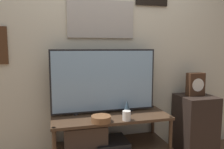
% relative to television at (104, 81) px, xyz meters
% --- Properties ---
extents(wall_back, '(6.40, 0.08, 2.70)m').
position_rel_television_xyz_m(wall_back, '(0.05, 0.19, 0.39)').
color(wall_back, beige).
rests_on(wall_back, ground_plane).
extents(media_console, '(1.29, 0.51, 0.59)m').
position_rel_television_xyz_m(media_console, '(-0.07, -0.11, -0.59)').
color(media_console, '#422D1E').
rests_on(media_console, ground_plane).
extents(television, '(1.19, 0.05, 0.73)m').
position_rel_television_xyz_m(television, '(0.00, 0.00, 0.00)').
color(television, black).
rests_on(television, media_console).
extents(vase_slim_bronze, '(0.10, 0.10, 0.16)m').
position_rel_television_xyz_m(vase_slim_bronze, '(0.24, -0.11, -0.29)').
color(vase_slim_bronze, '#2D4251').
rests_on(vase_slim_bronze, media_console).
extents(vase_wide_bowl, '(0.20, 0.20, 0.06)m').
position_rel_television_xyz_m(vase_wide_bowl, '(-0.10, -0.29, -0.34)').
color(vase_wide_bowl, brown).
rests_on(vase_wide_bowl, media_console).
extents(candle_jar, '(0.09, 0.09, 0.10)m').
position_rel_television_xyz_m(candle_jar, '(0.16, -0.31, -0.32)').
color(candle_jar, silver).
rests_on(candle_jar, media_console).
extents(side_table, '(0.43, 0.43, 0.74)m').
position_rel_television_xyz_m(side_table, '(1.16, -0.07, -0.59)').
color(side_table, black).
rests_on(side_table, ground_plane).
extents(mantel_clock, '(0.21, 0.11, 0.29)m').
position_rel_television_xyz_m(mantel_clock, '(1.15, -0.05, -0.08)').
color(mantel_clock, '#422819').
rests_on(mantel_clock, side_table).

